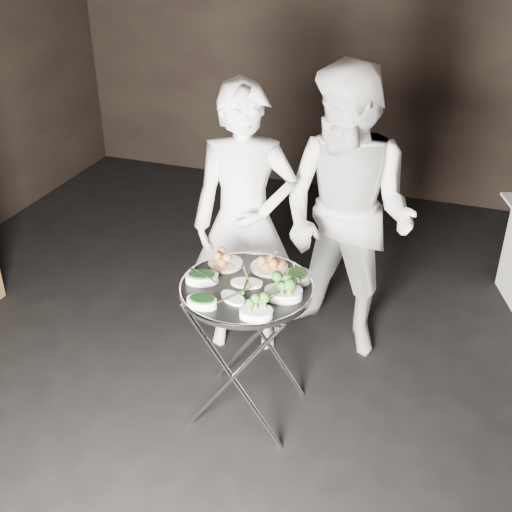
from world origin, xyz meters
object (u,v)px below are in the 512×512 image
(serving_tray, at_px, (246,288))
(waiter_left, at_px, (245,223))
(tray_stand, at_px, (247,345))
(waiter_right, at_px, (347,217))

(serving_tray, distance_m, waiter_left, 0.69)
(waiter_left, bearing_deg, tray_stand, -85.58)
(waiter_left, bearing_deg, waiter_right, 0.66)
(tray_stand, relative_size, waiter_right, 0.45)
(serving_tray, relative_size, waiter_left, 0.41)
(tray_stand, distance_m, waiter_left, 0.80)
(waiter_left, distance_m, waiter_right, 0.62)
(waiter_right, bearing_deg, serving_tray, -94.33)
(waiter_left, height_order, waiter_right, waiter_right)
(tray_stand, bearing_deg, waiter_right, 67.36)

